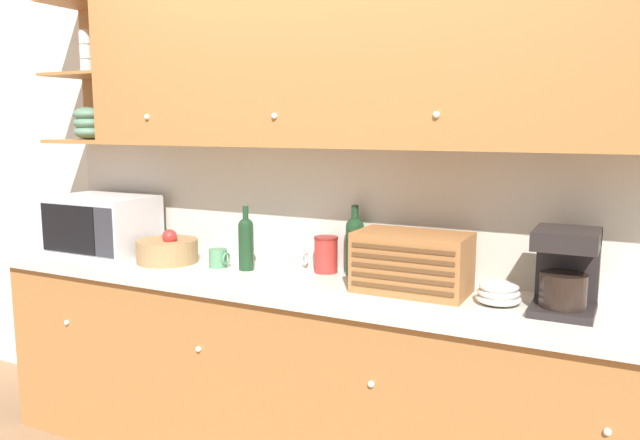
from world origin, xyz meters
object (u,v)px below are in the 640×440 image
at_px(microwave, 103,225).
at_px(mug_blue_second, 297,258).
at_px(bread_box, 412,262).
at_px(wine_bottle, 246,241).
at_px(coffee_maker, 566,270).
at_px(second_wine_bottle, 355,243).
at_px(fruit_basket, 167,250).
at_px(storage_canister, 326,254).
at_px(mug, 218,258).
at_px(bowl_stack_on_counter, 499,293).

height_order(microwave, mug_blue_second, microwave).
bearing_deg(bread_box, wine_bottle, 178.36).
bearing_deg(coffee_maker, wine_bottle, 178.90).
height_order(wine_bottle, second_wine_bottle, second_wine_bottle).
height_order(fruit_basket, wine_bottle, wine_bottle).
bearing_deg(microwave, storage_canister, 6.98).
height_order(second_wine_bottle, coffee_maker, second_wine_bottle).
relative_size(microwave, wine_bottle, 1.74).
bearing_deg(wine_bottle, mug, -173.15).
bearing_deg(mug_blue_second, wine_bottle, -144.78).
height_order(fruit_basket, bread_box, bread_box).
relative_size(microwave, storage_canister, 3.15).
height_order(mug, mug_blue_second, mug_blue_second).
relative_size(microwave, bowl_stack_on_counter, 3.08).
bearing_deg(coffee_maker, mug, 179.66).
bearing_deg(bread_box, bowl_stack_on_counter, -2.66).
height_order(storage_canister, bowl_stack_on_counter, storage_canister).
relative_size(storage_canister, bowl_stack_on_counter, 0.98).
xyz_separation_m(wine_bottle, bowl_stack_on_counter, (1.22, -0.04, -0.10)).
xyz_separation_m(mug_blue_second, second_wine_bottle, (0.30, 0.01, 0.10)).
bearing_deg(bowl_stack_on_counter, storage_canister, 168.62).
distance_m(microwave, mug_blue_second, 1.15).
bearing_deg(mug_blue_second, mug, -155.56).
distance_m(bread_box, bowl_stack_on_counter, 0.38).
xyz_separation_m(microwave, bowl_stack_on_counter, (2.15, -0.01, -0.11)).
distance_m(mug, mug_blue_second, 0.40).
bearing_deg(coffee_maker, fruit_basket, -179.54).
xyz_separation_m(mug, storage_canister, (0.53, 0.15, 0.04)).
distance_m(fruit_basket, storage_canister, 0.85).
bearing_deg(bowl_stack_on_counter, coffee_maker, 3.16).
distance_m(mug_blue_second, bowl_stack_on_counter, 1.04).
height_order(second_wine_bottle, bowl_stack_on_counter, second_wine_bottle).
relative_size(fruit_basket, second_wine_bottle, 0.94).
relative_size(mug, bowl_stack_on_counter, 0.57).
bearing_deg(bread_box, coffee_maker, -0.35).
height_order(mug_blue_second, coffee_maker, coffee_maker).
distance_m(wine_bottle, mug_blue_second, 0.27).
xyz_separation_m(microwave, mug_blue_second, (1.13, 0.17, -0.11)).
xyz_separation_m(mug_blue_second, storage_canister, (0.17, -0.02, 0.04)).
relative_size(mug, wine_bottle, 0.32).
distance_m(microwave, coffee_maker, 2.39).
relative_size(mug_blue_second, second_wine_bottle, 0.30).
bearing_deg(fruit_basket, storage_canister, 11.78).
bearing_deg(second_wine_bottle, mug, -165.19).
bearing_deg(coffee_maker, microwave, -179.98).
bearing_deg(mug, bread_box, -0.33).
relative_size(storage_canister, bread_box, 0.37).
height_order(fruit_basket, bowl_stack_on_counter, fruit_basket).
xyz_separation_m(wine_bottle, second_wine_bottle, (0.51, 0.16, 0.01)).
distance_m(mug_blue_second, bread_box, 0.68).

